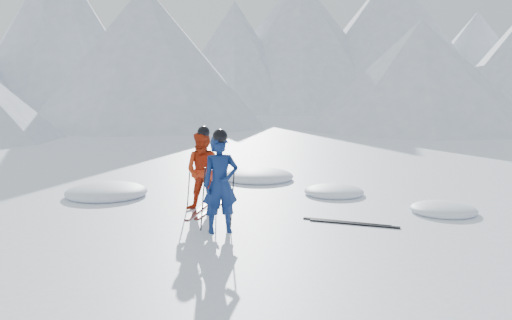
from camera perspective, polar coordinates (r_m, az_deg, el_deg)
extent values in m
plane|color=white|center=(11.22, 9.05, -5.69)|extent=(160.00, 160.00, 0.00)
cone|color=#B2BCD1|center=(51.52, -20.03, 12.43)|extent=(23.96, 23.96, 14.35)
cone|color=#B2BCD1|center=(61.62, -12.37, 10.75)|extent=(17.69, 17.69, 11.93)
cone|color=#B2BCD1|center=(54.47, -2.22, 10.77)|extent=(19.63, 19.63, 10.85)
cone|color=#B2BCD1|center=(58.76, 4.50, 12.14)|extent=(23.31, 23.31, 14.15)
cone|color=#B2BCD1|center=(60.79, 13.97, 12.14)|extent=(28.94, 28.94, 14.88)
cone|color=silver|center=(66.12, 22.08, 9.65)|extent=(24.45, 24.45, 10.76)
cone|color=#B2BCD1|center=(34.12, 16.78, 8.56)|extent=(14.00, 14.00, 6.50)
cone|color=#B2BCD1|center=(36.30, -11.49, 10.65)|extent=(16.00, 16.00, 9.00)
imported|color=navy|center=(9.62, -3.76, -2.56)|extent=(0.67, 0.47, 1.74)
imported|color=#B52B0E|center=(11.31, -5.49, -1.21)|extent=(1.00, 0.90, 1.67)
cylinder|color=black|center=(9.79, -5.60, -4.13)|extent=(0.12, 0.08, 1.16)
cylinder|color=black|center=(9.96, -2.50, -3.90)|extent=(0.12, 0.07, 1.16)
cylinder|color=black|center=(11.57, -7.07, -2.42)|extent=(0.11, 0.09, 1.11)
cylinder|color=black|center=(11.53, -4.06, -2.42)|extent=(0.11, 0.08, 1.11)
cube|color=black|center=(11.45, -6.04, -5.29)|extent=(0.70, 1.62, 0.03)
cube|color=black|center=(11.47, -4.84, -5.25)|extent=(0.81, 1.57, 0.03)
cube|color=black|center=(10.57, 9.48, -6.47)|extent=(1.47, 1.01, 0.03)
cube|color=black|center=(10.47, 10.28, -6.62)|extent=(1.50, 0.96, 0.03)
ellipsoid|color=white|center=(13.40, -15.44, -3.67)|extent=(1.93, 1.93, 0.42)
ellipsoid|color=white|center=(13.23, 8.20, -3.61)|extent=(1.44, 1.44, 0.32)
ellipsoid|color=white|center=(15.16, 0.27, -2.08)|extent=(1.95, 1.95, 0.43)
ellipsoid|color=white|center=(11.89, 19.12, -5.27)|extent=(1.35, 1.35, 0.30)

